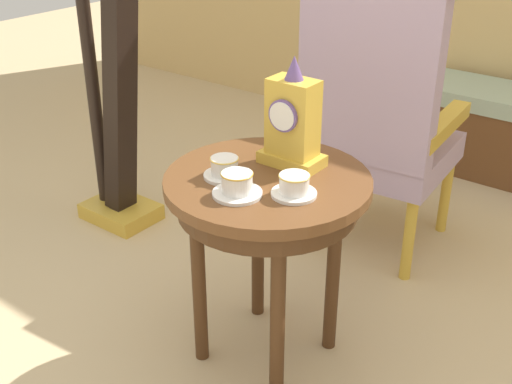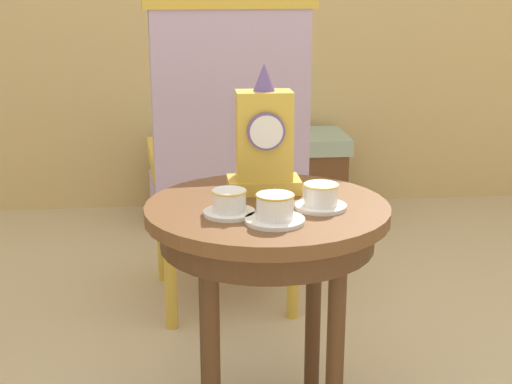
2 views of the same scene
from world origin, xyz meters
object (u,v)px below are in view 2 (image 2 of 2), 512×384
side_table (267,236)px  teacup_right (275,210)px  teacup_center (321,197)px  mantel_clock (264,141)px  window_bench (251,176)px  teacup_left (229,203)px  armchair (226,155)px

side_table → teacup_right: teacup_right is taller
teacup_center → mantel_clock: size_ratio=0.38×
side_table → window_bench: size_ratio=0.67×
teacup_left → teacup_center: teacup_center is taller
mantel_clock → window_bench: size_ratio=0.34×
mantel_clock → armchair: size_ratio=0.29×
mantel_clock → window_bench: (0.13, 1.75, -0.56)m
teacup_right → mantel_clock: size_ratio=0.42×
teacup_left → teacup_center: 0.23m
side_table → window_bench: bearing=85.9°
mantel_clock → teacup_center: bearing=-53.3°
side_table → teacup_left: teacup_left is taller
teacup_left → teacup_right: (0.10, -0.07, 0.00)m
side_table → teacup_center: teacup_center is taller
teacup_left → window_bench: teacup_left is taller
side_table → window_bench: side_table is taller
side_table → window_bench: (0.13, 1.86, -0.34)m
teacup_center → window_bench: bearing=89.8°
teacup_left → side_table: bearing=37.4°
teacup_right → teacup_center: bearing=37.1°
teacup_center → window_bench: teacup_center is taller
teacup_right → window_bench: size_ratio=0.14×
armchair → window_bench: bearing=80.1°
armchair → teacup_right: bearing=-86.5°
armchair → window_bench: armchair is taller
teacup_left → armchair: (0.04, 0.85, -0.08)m
window_bench → teacup_center: bearing=-90.2°
armchair → window_bench: size_ratio=1.17×
side_table → teacup_left: 0.17m
teacup_right → side_table: bearing=90.5°
teacup_left → teacup_center: (0.23, 0.03, 0.00)m
window_bench → armchair: bearing=-99.9°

